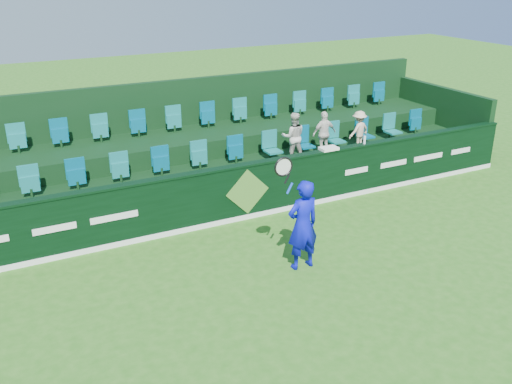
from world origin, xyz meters
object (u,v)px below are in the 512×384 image
spectator_left (293,137)px  spectator_middle (324,133)px  spectator_right (359,130)px  drinks_bottle (365,140)px  tennis_player (303,224)px  towel (329,148)px

spectator_left → spectator_middle: (0.95, 0.00, -0.04)m
spectator_right → drinks_bottle: size_ratio=5.19×
tennis_player → spectator_middle: (2.94, 3.74, 0.46)m
spectator_right → drinks_bottle: bearing=46.5°
spectator_right → drinks_bottle: 1.31m
tennis_player → towel: (2.34, 2.62, 0.45)m
spectator_middle → spectator_right: size_ratio=1.11×
spectator_middle → towel: bearing=61.7°
spectator_left → spectator_middle: bearing=-159.1°
spectator_left → drinks_bottle: 1.82m
spectator_left → spectator_right: size_ratio=1.19×
tennis_player → drinks_bottle: size_ratio=12.00×
spectator_left → drinks_bottle: bearing=162.8°
towel → drinks_bottle: size_ratio=2.15×
tennis_player → towel: 3.54m
spectator_middle → drinks_bottle: (0.48, -1.12, 0.06)m
spectator_left → drinks_bottle: size_ratio=6.16×
tennis_player → drinks_bottle: (3.42, 2.62, 0.52)m
spectator_left → spectator_right: 2.10m
spectator_middle → spectator_right: 1.14m
spectator_right → spectator_middle: bearing=-12.8°
spectator_left → spectator_right: spectator_left is taller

